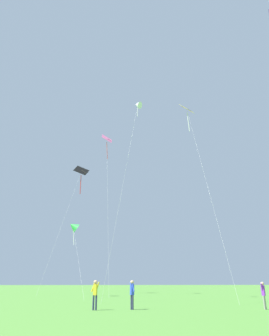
{
  "coord_description": "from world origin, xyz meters",
  "views": [
    {
      "loc": [
        0.23,
        -5.22,
        1.61
      ],
      "look_at": [
        3.84,
        32.92,
        15.44
      ],
      "focal_mm": 33.88,
      "sensor_mm": 36.0,
      "label": 1
    }
  ],
  "objects": [
    {
      "name": "kite_green_small",
      "position": [
        -3.67,
        35.51,
        8.25
      ],
      "size": [
        3.04,
        8.33,
        9.05
      ],
      "color": "green",
      "rests_on": "ground_plane"
    },
    {
      "name": "kite_white_distant",
      "position": [
        3.85,
        28.94,
        22.31
      ],
      "size": [
        4.4,
        6.35,
        22.94
      ],
      "color": "white",
      "rests_on": "ground_plane"
    },
    {
      "name": "person_in_blue_jacket",
      "position": [
        -0.21,
        15.97,
        1.04
      ],
      "size": [
        0.55,
        0.27,
        1.73
      ],
      "color": "#2D3351",
      "rests_on": "ground_plane"
    },
    {
      "name": "person_near_tree",
      "position": [
        2.1,
        16.19,
        1.04
      ],
      "size": [
        0.3,
        0.54,
        1.73
      ],
      "color": "#2D3351",
      "rests_on": "ground_plane"
    },
    {
      "name": "kite_pink_low",
      "position": [
        0.22,
        40.56,
        21.89
      ],
      "size": [
        1.6,
        10.16,
        23.95
      ],
      "color": "pink",
      "rests_on": "ground_plane"
    },
    {
      "name": "kite_black_large",
      "position": [
        -3.92,
        44.62,
        17.9
      ],
      "size": [
        5.19,
        8.42,
        20.04
      ],
      "color": "black",
      "rests_on": "ground_plane"
    },
    {
      "name": "person_far_back",
      "position": [
        10.48,
        15.64,
        0.98
      ],
      "size": [
        0.42,
        0.43,
        1.63
      ],
      "color": "gray",
      "rests_on": "ground_plane"
    },
    {
      "name": "kite_yellow_diamond",
      "position": [
        10.38,
        29.6,
        21.54
      ],
      "size": [
        1.98,
        11.59,
        23.35
      ],
      "color": "yellow",
      "rests_on": "ground_plane"
    }
  ]
}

